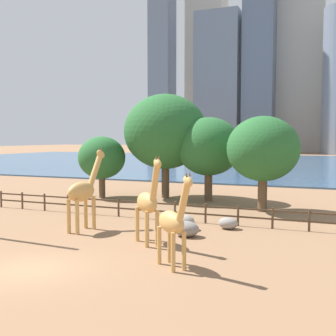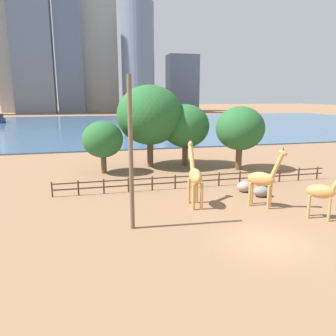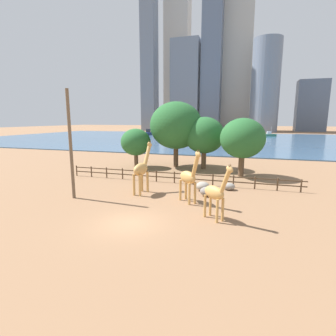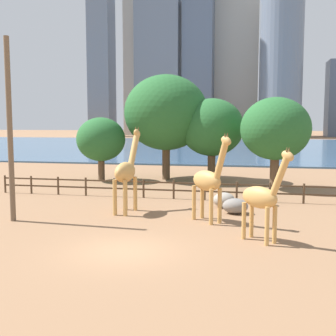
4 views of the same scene
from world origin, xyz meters
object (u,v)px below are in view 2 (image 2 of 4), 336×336
object	(u,v)px
utility_pole	(131,155)
tree_right_tall	(240,129)
tree_left_small	(150,115)
boat_ferry	(160,117)
giraffe_young	(195,176)
boulder_by_pole	(263,183)
giraffe_tall	(323,192)
tree_left_large	(103,140)
tree_center_broad	(185,126)
boulder_near_fence	(261,191)
giraffe_companion	(263,179)
boulder_small	(244,187)
boat_sailboat	(0,120)

from	to	relation	value
utility_pole	tree_right_tall	size ratio (longest dim) A/B	1.33
utility_pole	tree_left_small	world-z (taller)	utility_pole
tree_left_small	boat_ferry	xyz separation A→B (m)	(17.90, 76.87, -5.21)
giraffe_young	boulder_by_pole	size ratio (longest dim) A/B	4.19
giraffe_tall	utility_pole	distance (m)	13.19
giraffe_tall	tree_left_small	distance (m)	21.43
utility_pole	tree_left_large	world-z (taller)	utility_pole
giraffe_young	tree_center_broad	size ratio (longest dim) A/B	0.68
giraffe_tall	tree_left_large	distance (m)	22.21
giraffe_young	boulder_near_fence	distance (m)	6.54
giraffe_companion	boat_ferry	distance (m)	93.74
tree_left_small	boulder_by_pole	bearing A→B (deg)	-51.73
boulder_near_fence	tree_left_small	bearing A→B (deg)	116.74
tree_left_small	giraffe_companion	bearing A→B (deg)	-70.66
giraffe_tall	boulder_near_fence	distance (m)	5.96
tree_right_tall	tree_center_broad	bearing A→B (deg)	145.63
giraffe_companion	giraffe_young	size ratio (longest dim) A/B	0.95
boulder_near_fence	boulder_small	size ratio (longest dim) A/B	1.09
tree_left_large	boulder_by_pole	bearing A→B (deg)	-32.19
boulder_by_pole	tree_center_broad	xyz separation A→B (m)	(-4.41, 10.62, 4.40)
tree_left_small	tree_center_broad	bearing A→B (deg)	-4.05
tree_center_broad	giraffe_tall	bearing A→B (deg)	-77.85
tree_center_broad	tree_left_small	bearing A→B (deg)	175.95
boulder_small	boat_sailboat	distance (m)	91.73
tree_left_small	boulder_small	bearing A→B (deg)	-62.97
boulder_near_fence	tree_left_small	size ratio (longest dim) A/B	0.15
boulder_near_fence	giraffe_tall	bearing A→B (deg)	-76.14
giraffe_companion	tree_left_large	distance (m)	18.00
giraffe_companion	tree_left_small	size ratio (longest dim) A/B	0.49
giraffe_young	tree_right_tall	bearing A→B (deg)	-34.37
utility_pole	tree_right_tall	distance (m)	19.78
boulder_small	tree_left_small	size ratio (longest dim) A/B	0.14
giraffe_young	boat_ferry	bearing A→B (deg)	-5.54
boulder_by_pole	boat_ferry	xyz separation A→B (m)	(9.29, 87.79, 0.52)
boulder_small	utility_pole	bearing A→B (deg)	-151.52
giraffe_tall	tree_right_tall	distance (m)	15.69
boulder_small	tree_center_broad	distance (m)	12.71
tree_left_large	boat_sailboat	world-z (taller)	tree_left_large
boulder_by_pole	tree_center_broad	bearing A→B (deg)	112.56
tree_center_broad	tree_right_tall	xyz separation A→B (m)	(5.29, -3.62, -0.06)
tree_left_small	giraffe_young	bearing A→B (deg)	-87.14
tree_center_broad	tree_right_tall	distance (m)	6.41
boulder_by_pole	tree_right_tall	world-z (taller)	tree_right_tall
tree_left_small	giraffe_tall	bearing A→B (deg)	-66.76
giraffe_young	tree_right_tall	size ratio (longest dim) A/B	0.69
giraffe_companion	tree_center_broad	world-z (taller)	tree_center_broad
tree_right_tall	tree_left_small	xyz separation A→B (m)	(-9.49, 3.92, 1.39)
boulder_by_pole	boulder_small	bearing A→B (deg)	-154.17
boat_sailboat	boulder_near_fence	bearing A→B (deg)	22.77
giraffe_young	boulder_by_pole	xyz separation A→B (m)	(7.88, 3.65, -2.01)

